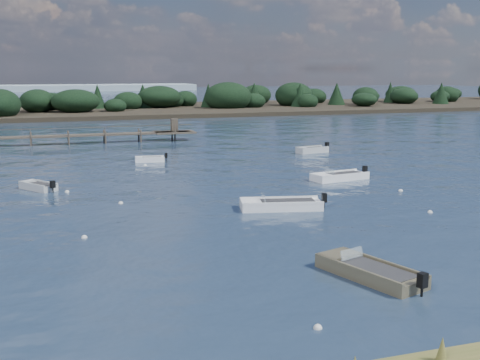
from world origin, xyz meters
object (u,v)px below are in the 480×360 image
object	(u,v)px
dinghy_mid_white_b	(339,178)
tender_far_white	(150,160)
tender_far_grey	(38,188)
dinghy_near_olive	(369,274)
dinghy_mid_white_a	(281,206)
tender_far_grey_b	(312,151)

from	to	relation	value
dinghy_mid_white_b	tender_far_white	size ratio (longest dim) A/B	1.65
dinghy_mid_white_b	tender_far_grey	size ratio (longest dim) A/B	1.58
dinghy_mid_white_b	dinghy_near_olive	distance (m)	23.41
dinghy_near_olive	tender_far_white	world-z (taller)	dinghy_near_olive
dinghy_mid_white_b	dinghy_mid_white_a	bearing A→B (deg)	-136.13
dinghy_mid_white_b	dinghy_near_olive	world-z (taller)	dinghy_near_olive
tender_far_grey_b	tender_far_grey	bearing A→B (deg)	-156.91
tender_far_grey_b	tender_far_white	bearing A→B (deg)	-176.92
dinghy_mid_white_b	tender_far_grey_b	size ratio (longest dim) A/B	1.32
dinghy_mid_white_b	dinghy_mid_white_a	world-z (taller)	dinghy_mid_white_a
dinghy_near_olive	tender_far_white	distance (m)	35.86
dinghy_mid_white_b	dinghy_near_olive	size ratio (longest dim) A/B	0.96
tender_far_grey	dinghy_mid_white_a	bearing A→B (deg)	-37.60
tender_far_grey_b	dinghy_mid_white_a	size ratio (longest dim) A/B	0.69
tender_far_grey_b	dinghy_near_olive	size ratio (longest dim) A/B	0.73
dinghy_near_olive	dinghy_mid_white_b	bearing A→B (deg)	65.73
dinghy_mid_white_b	dinghy_mid_white_a	distance (m)	11.69
tender_far_grey_b	dinghy_mid_white_a	world-z (taller)	dinghy_mid_white_a
tender_far_grey	tender_far_grey_b	bearing A→B (deg)	23.09
dinghy_near_olive	tender_far_white	bearing A→B (deg)	95.50
dinghy_near_olive	tender_far_grey	world-z (taller)	dinghy_near_olive
dinghy_mid_white_a	tender_far_white	size ratio (longest dim) A/B	1.80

